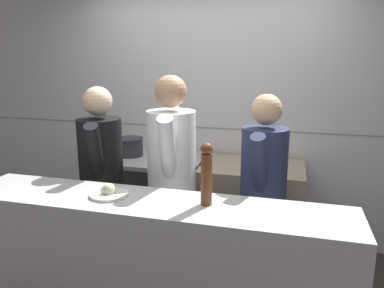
{
  "coord_description": "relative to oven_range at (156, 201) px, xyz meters",
  "views": [
    {
      "loc": [
        0.79,
        -2.2,
        1.87
      ],
      "look_at": [
        0.0,
        0.7,
        1.15
      ],
      "focal_mm": 35.0,
      "sensor_mm": 36.0,
      "label": 1
    }
  ],
  "objects": [
    {
      "name": "stock_pot",
      "position": [
        -0.26,
        0.0,
        0.55
      ],
      "size": [
        0.26,
        0.26,
        0.18
      ],
      "color": "#2D2D33",
      "rests_on": "oven_range"
    },
    {
      "name": "pass_counter",
      "position": [
        0.47,
        -1.34,
        0.06
      ],
      "size": [
        2.38,
        0.45,
        1.03
      ],
      "color": "#B7BABF",
      "rests_on": "ground_plane"
    },
    {
      "name": "plated_dish_main",
      "position": [
        0.2,
        -1.32,
        0.6
      ],
      "size": [
        0.23,
        0.23,
        0.08
      ],
      "color": "white",
      "rests_on": "pass_counter"
    },
    {
      "name": "chef_line",
      "position": [
        1.08,
        -0.68,
        0.44
      ],
      "size": [
        0.35,
        0.71,
        1.61
      ],
      "rotation": [
        0.0,
        0.0,
        -0.09
      ],
      "color": "black",
      "rests_on": "ground_plane"
    },
    {
      "name": "wall_back_tiled",
      "position": [
        0.46,
        0.4,
        0.85
      ],
      "size": [
        8.0,
        0.06,
        2.6
      ],
      "color": "silver",
      "rests_on": "ground_plane"
    },
    {
      "name": "oven_range",
      "position": [
        0.0,
        0.0,
        0.0
      ],
      "size": [
        0.92,
        0.71,
        0.9
      ],
      "color": "#38383D",
      "rests_on": "ground_plane"
    },
    {
      "name": "prep_counter",
      "position": [
        0.93,
        -0.0,
        -0.01
      ],
      "size": [
        0.92,
        0.65,
        0.89
      ],
      "color": "gray",
      "rests_on": "ground_plane"
    },
    {
      "name": "chef_sous",
      "position": [
        0.42,
        -0.77,
        0.51
      ],
      "size": [
        0.42,
        0.76,
        1.73
      ],
      "rotation": [
        0.0,
        0.0,
        0.2
      ],
      "color": "black",
      "rests_on": "ground_plane"
    },
    {
      "name": "sauce_pot",
      "position": [
        0.26,
        -0.02,
        0.57
      ],
      "size": [
        0.29,
        0.29,
        0.23
      ],
      "color": "beige",
      "rests_on": "oven_range"
    },
    {
      "name": "chef_head_cook",
      "position": [
        -0.15,
        -0.78,
        0.46
      ],
      "size": [
        0.43,
        0.71,
        1.64
      ],
      "rotation": [
        0.0,
        0.0,
        0.34
      ],
      "color": "black",
      "rests_on": "ground_plane"
    },
    {
      "name": "pepper_mill",
      "position": [
        0.8,
        -1.3,
        0.77
      ],
      "size": [
        0.07,
        0.07,
        0.37
      ],
      "color": "brown",
      "rests_on": "pass_counter"
    }
  ]
}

